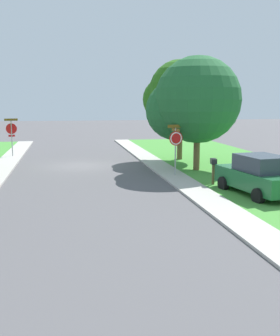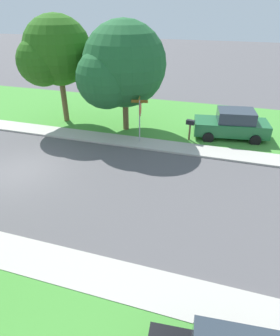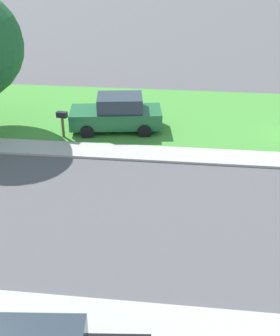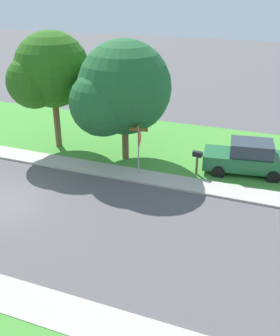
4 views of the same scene
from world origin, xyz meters
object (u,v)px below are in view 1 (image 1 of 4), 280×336
object	(u,v)px
stop_sign_far_corner	(176,141)
tree_sidewalk_far	(176,94)
stop_sign_near_corner	(11,131)
car_green_near_corner	(259,176)
tree_across_left	(192,103)
mailbox	(213,165)

from	to	relation	value
stop_sign_far_corner	tree_sidewalk_far	bearing A→B (deg)	-105.22
stop_sign_far_corner	stop_sign_near_corner	bearing A→B (deg)	-45.11
car_green_near_corner	tree_across_left	world-z (taller)	tree_across_left
mailbox	stop_sign_near_corner	bearing A→B (deg)	-49.08
tree_sidewalk_far	car_green_near_corner	bearing A→B (deg)	93.35
stop_sign_far_corner	tree_across_left	xyz separation A→B (m)	(-1.36, -1.64, 2.03)
stop_sign_near_corner	tree_across_left	xyz separation A→B (m)	(-10.84, 7.87, 2.04)
stop_sign_far_corner	tree_across_left	size ratio (longest dim) A/B	0.43
car_green_near_corner	mailbox	distance (m)	2.62
stop_sign_far_corner	car_green_near_corner	xyz separation A→B (m)	(-2.30, 5.05, -1.01)
stop_sign_near_corner	stop_sign_far_corner	size ratio (longest dim) A/B	1.00
stop_sign_far_corner	mailbox	bearing A→B (deg)	112.45
mailbox	tree_across_left	bearing A→B (deg)	-93.14
stop_sign_far_corner	mailbox	xyz separation A→B (m)	(-1.12, 2.72, -0.88)
tree_sidewalk_far	tree_across_left	bearing A→B (deg)	86.27
tree_sidewalk_far	tree_across_left	size ratio (longest dim) A/B	1.03
stop_sign_far_corner	tree_sidewalk_far	distance (m)	6.80
tree_sidewalk_far	mailbox	distance (m)	9.45
tree_sidewalk_far	tree_across_left	distance (m)	4.47
stop_sign_far_corner	tree_across_left	distance (m)	2.94
car_green_near_corner	mailbox	size ratio (longest dim) A/B	3.45
stop_sign_near_corner	car_green_near_corner	xyz separation A→B (m)	(-11.77, 14.56, -1.00)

